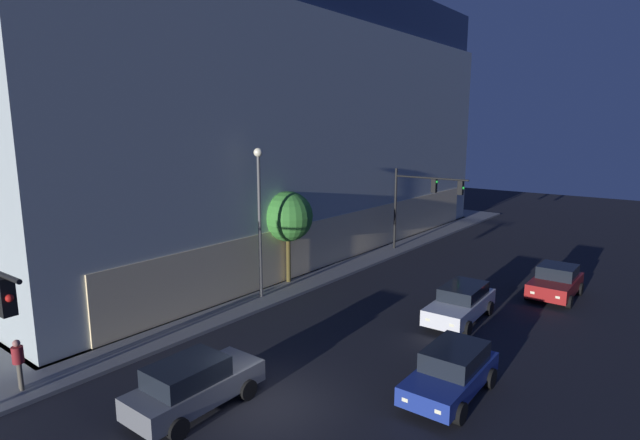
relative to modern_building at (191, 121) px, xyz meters
name	(u,v)px	position (x,y,z in m)	size (l,w,h in m)	color
ground_plane	(268,406)	(-16.11, -24.08, -9.19)	(120.00, 120.00, 0.00)	black
modern_building	(191,121)	(0.00, 0.00, 0.00)	(39.52, 32.26, 18.52)	#4C4C51
traffic_light_far_corner	(423,195)	(4.37, -19.02, -4.99)	(0.34, 5.36, 5.74)	black
street_lamp_sidewalk	(259,204)	(-9.07, -16.82, -4.24)	(0.44, 0.44, 7.58)	#4F4F4F
sidewalk_tree	(288,217)	(-6.28, -16.23, -5.32)	(2.78, 2.78, 5.13)	#50441E
pedestrian_waiting	(18,360)	(-20.60, -17.06, -7.99)	(0.36, 0.36, 1.74)	#4C473D
car_grey	(194,384)	(-17.67, -22.39, -8.32)	(4.42, 2.01, 1.68)	slate
car_blue	(452,371)	(-11.86, -28.35, -8.35)	(4.33, 2.05, 1.60)	navy
car_white	(461,303)	(-5.41, -25.99, -8.36)	(4.84, 2.14, 1.59)	silver
car_red	(556,282)	(0.64, -28.62, -8.36)	(4.07, 2.19, 1.65)	maroon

